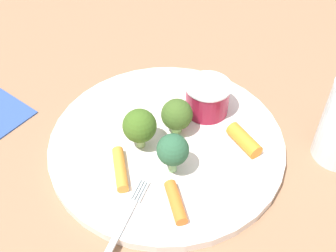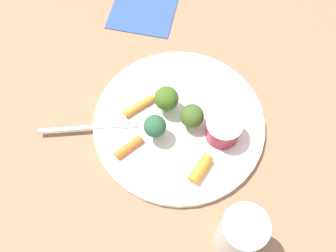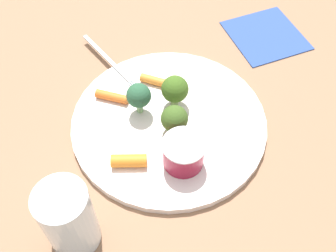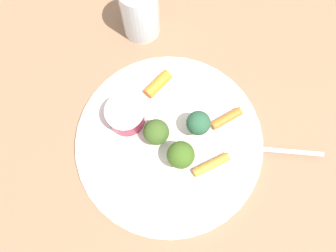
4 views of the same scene
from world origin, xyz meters
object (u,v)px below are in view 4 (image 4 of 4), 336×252
Objects in this scene: carrot_stick_2 at (227,118)px; fork at (266,150)px; broccoli_floret_1 at (198,123)px; drinking_glass at (140,11)px; sauce_cup at (126,115)px; carrot_stick_1 at (211,165)px; broccoli_floret_2 at (157,131)px; broccoli_floret_0 at (181,155)px; plate at (169,143)px; carrot_stick_0 at (158,84)px.

fork is (-0.07, 0.02, -0.01)m from carrot_stick_2.
drinking_glass is at bearing -42.52° from broccoli_floret_1.
fork is at bearing -171.12° from sauce_cup.
carrot_stick_1 reaches higher than fork.
broccoli_floret_2 is 0.17m from fork.
broccoli_floret_0 is (-0.10, 0.03, 0.01)m from sauce_cup.
broccoli_floret_2 is at bearing -6.84° from plate.
plate is 4.95× the size of carrot_stick_1.
fork is at bearing -142.48° from carrot_stick_1.
sauce_cup is 1.15× the size of carrot_stick_2.
carrot_stick_1 is at bearing -169.40° from broccoli_floret_0.
carrot_stick_1 is at bearing 143.68° from carrot_stick_0.
drinking_glass reaches higher than broccoli_floret_1.
drinking_glass reaches higher than fork.
carrot_stick_2 is at bearing -117.15° from broccoli_floret_0.
fork is at bearing 169.35° from carrot_stick_0.
carrot_stick_1 reaches higher than plate.
fork is (-0.11, -0.01, -0.03)m from broccoli_floret_1.
broccoli_floret_0 is 0.33× the size of fork.
drinking_glass is at bearing -53.13° from broccoli_floret_0.
broccoli_floret_0 reaches higher than carrot_stick_0.
drinking_glass is (0.26, -0.13, 0.04)m from fork.
broccoli_floret_1 is 0.06m from carrot_stick_2.
carrot_stick_1 is at bearing 136.08° from drinking_glass.
broccoli_floret_1 is 0.07m from carrot_stick_1.
drinking_glass is (0.10, -0.17, 0.01)m from broccoli_floret_2.
broccoli_floret_0 is at bearing 163.91° from sauce_cup.
sauce_cup is (0.07, -0.01, 0.03)m from plate.
broccoli_floret_1 is at bearing -48.73° from carrot_stick_1.
sauce_cup reaches higher than carrot_stick_0.
broccoli_floret_2 is at bearing 111.35° from carrot_stick_0.
fork is (-0.14, -0.04, 0.01)m from plate.
plate is 1.77× the size of fork.
sauce_cup is 0.55× the size of drinking_glass.
carrot_stick_2 is (-0.09, -0.06, -0.02)m from broccoli_floret_2.
carrot_stick_0 is 0.15m from carrot_stick_1.
broccoli_floret_2 is at bearing -8.31° from carrot_stick_1.
drinking_glass reaches higher than broccoli_floret_2.
broccoli_floret_2 is 0.99× the size of carrot_stick_0.
carrot_stick_1 is (-0.07, 0.01, 0.01)m from plate.
broccoli_floret_0 and broccoli_floret_1 have the same top height.
broccoli_floret_1 is 0.11m from fork.
sauce_cup is 1.08× the size of broccoli_floret_0.
carrot_stick_0 reaches higher than carrot_stick_1.
broccoli_floret_1 reaches higher than carrot_stick_0.
sauce_cup is at bearing 13.16° from broccoli_floret_1.
broccoli_floret_1 is at bearing -97.37° from broccoli_floret_0.
sauce_cup is 0.15m from carrot_stick_2.
fork is (-0.16, -0.04, -0.03)m from broccoli_floret_2.
carrot_stick_2 is at bearing -144.82° from broccoli_floret_2.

